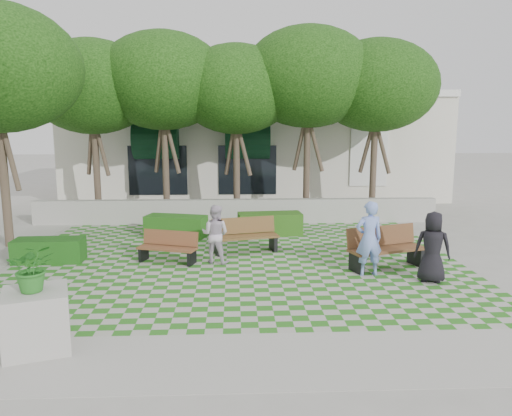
{
  "coord_description": "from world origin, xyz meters",
  "views": [
    {
      "loc": [
        -0.11,
        -12.19,
        3.83
      ],
      "look_at": [
        0.5,
        1.5,
        1.4
      ],
      "focal_mm": 35.0,
      "sensor_mm": 36.0,
      "label": 1
    }
  ],
  "objects_px": {
    "bench_east": "(385,248)",
    "hedge_midright": "(270,224)",
    "bench_mid": "(245,236)",
    "hedge_west": "(49,250)",
    "person_blue": "(369,239)",
    "person_dark": "(433,247)",
    "person_white": "(215,234)",
    "hedge_midleft": "(176,226)",
    "planter_front": "(36,307)",
    "bench_west": "(168,247)"
  },
  "relations": [
    {
      "from": "hedge_west",
      "to": "person_dark",
      "type": "relative_size",
      "value": 1.08
    },
    {
      "from": "bench_west",
      "to": "planter_front",
      "type": "height_order",
      "value": "planter_front"
    },
    {
      "from": "person_blue",
      "to": "hedge_midright",
      "type": "bearing_deg",
      "value": -71.53
    },
    {
      "from": "bench_east",
      "to": "person_blue",
      "type": "distance_m",
      "value": 0.96
    },
    {
      "from": "hedge_midright",
      "to": "hedge_midleft",
      "type": "distance_m",
      "value": 3.14
    },
    {
      "from": "person_white",
      "to": "hedge_midleft",
      "type": "bearing_deg",
      "value": -48.28
    },
    {
      "from": "bench_east",
      "to": "hedge_west",
      "type": "distance_m",
      "value": 9.04
    },
    {
      "from": "bench_mid",
      "to": "person_dark",
      "type": "bearing_deg",
      "value": -47.42
    },
    {
      "from": "bench_west",
      "to": "hedge_midleft",
      "type": "relative_size",
      "value": 0.85
    },
    {
      "from": "bench_mid",
      "to": "hedge_west",
      "type": "bearing_deg",
      "value": 175.1
    },
    {
      "from": "bench_east",
      "to": "planter_front",
      "type": "xyz_separation_m",
      "value": [
        -7.26,
        -4.4,
        0.22
      ]
    },
    {
      "from": "bench_east",
      "to": "person_blue",
      "type": "xyz_separation_m",
      "value": [
        -0.61,
        -0.6,
        0.42
      ]
    },
    {
      "from": "hedge_midleft",
      "to": "person_dark",
      "type": "height_order",
      "value": "person_dark"
    },
    {
      "from": "bench_west",
      "to": "hedge_west",
      "type": "relative_size",
      "value": 0.92
    },
    {
      "from": "bench_mid",
      "to": "hedge_midright",
      "type": "relative_size",
      "value": 0.94
    },
    {
      "from": "bench_mid",
      "to": "bench_west",
      "type": "relative_size",
      "value": 1.17
    },
    {
      "from": "bench_west",
      "to": "bench_east",
      "type": "bearing_deg",
      "value": 10.63
    },
    {
      "from": "person_blue",
      "to": "person_white",
      "type": "distance_m",
      "value": 4.05
    },
    {
      "from": "bench_mid",
      "to": "person_blue",
      "type": "relative_size",
      "value": 1.06
    },
    {
      "from": "bench_west",
      "to": "hedge_midleft",
      "type": "bearing_deg",
      "value": 110.96
    },
    {
      "from": "bench_west",
      "to": "hedge_west",
      "type": "xyz_separation_m",
      "value": [
        -3.25,
        0.17,
        -0.09
      ]
    },
    {
      "from": "bench_east",
      "to": "bench_west",
      "type": "relative_size",
      "value": 1.28
    },
    {
      "from": "bench_mid",
      "to": "person_blue",
      "type": "height_order",
      "value": "person_blue"
    },
    {
      "from": "person_blue",
      "to": "planter_front",
      "type": "bearing_deg",
      "value": 23.28
    },
    {
      "from": "hedge_midleft",
      "to": "person_dark",
      "type": "xyz_separation_m",
      "value": [
        6.63,
        -5.02,
        0.51
      ]
    },
    {
      "from": "planter_front",
      "to": "hedge_midleft",
      "type": "bearing_deg",
      "value": 80.4
    },
    {
      "from": "planter_front",
      "to": "person_white",
      "type": "bearing_deg",
      "value": 60.98
    },
    {
      "from": "bench_mid",
      "to": "hedge_west",
      "type": "relative_size",
      "value": 1.08
    },
    {
      "from": "planter_front",
      "to": "person_white",
      "type": "distance_m",
      "value": 5.79
    },
    {
      "from": "person_white",
      "to": "person_blue",
      "type": "bearing_deg",
      "value": 179.28
    },
    {
      "from": "bench_mid",
      "to": "hedge_midleft",
      "type": "relative_size",
      "value": 1.0
    },
    {
      "from": "hedge_west",
      "to": "person_blue",
      "type": "distance_m",
      "value": 8.54
    },
    {
      "from": "hedge_midleft",
      "to": "person_white",
      "type": "distance_m",
      "value": 3.5
    },
    {
      "from": "person_dark",
      "to": "person_white",
      "type": "xyz_separation_m",
      "value": [
        -5.21,
        1.85,
        -0.06
      ]
    },
    {
      "from": "bench_west",
      "to": "person_white",
      "type": "distance_m",
      "value": 1.35
    },
    {
      "from": "bench_west",
      "to": "person_dark",
      "type": "xyz_separation_m",
      "value": [
        6.5,
        -1.97,
        0.45
      ]
    },
    {
      "from": "bench_mid",
      "to": "hedge_west",
      "type": "distance_m",
      "value": 5.43
    },
    {
      "from": "person_blue",
      "to": "bench_west",
      "type": "bearing_deg",
      "value": -21.64
    },
    {
      "from": "person_blue",
      "to": "person_dark",
      "type": "xyz_separation_m",
      "value": [
        1.38,
        -0.58,
        -0.08
      ]
    },
    {
      "from": "hedge_west",
      "to": "person_blue",
      "type": "xyz_separation_m",
      "value": [
        8.38,
        -1.56,
        0.62
      ]
    },
    {
      "from": "bench_mid",
      "to": "person_blue",
      "type": "xyz_separation_m",
      "value": [
        3.01,
        -2.37,
        0.46
      ]
    },
    {
      "from": "bench_east",
      "to": "person_white",
      "type": "height_order",
      "value": "person_white"
    },
    {
      "from": "person_dark",
      "to": "person_blue",
      "type": "bearing_deg",
      "value": -2.71
    },
    {
      "from": "hedge_west",
      "to": "planter_front",
      "type": "bearing_deg",
      "value": -72.12
    },
    {
      "from": "hedge_midleft",
      "to": "person_white",
      "type": "height_order",
      "value": "person_white"
    },
    {
      "from": "bench_east",
      "to": "hedge_west",
      "type": "relative_size",
      "value": 1.18
    },
    {
      "from": "bench_east",
      "to": "bench_mid",
      "type": "height_order",
      "value": "bench_east"
    },
    {
      "from": "bench_east",
      "to": "planter_front",
      "type": "height_order",
      "value": "planter_front"
    },
    {
      "from": "bench_mid",
      "to": "person_white",
      "type": "distance_m",
      "value": 1.41
    },
    {
      "from": "bench_east",
      "to": "hedge_midright",
      "type": "distance_m",
      "value": 4.81
    }
  ]
}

